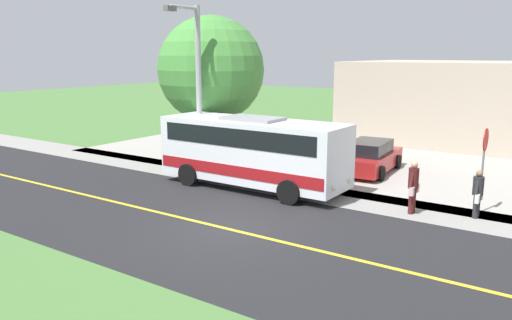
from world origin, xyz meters
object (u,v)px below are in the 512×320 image
object	(u,v)px
shuttle_bus_front	(253,149)
street_light_pole	(197,83)
pedestrian_waiting	(413,185)
pedestrian_with_bags	(478,193)
parked_car_near	(370,157)
stop_sign	(484,156)
tree_curbside	(211,70)

from	to	relation	value
shuttle_bus_front	street_light_pole	distance (m)	4.03
pedestrian_waiting	pedestrian_with_bags	bearing A→B (deg)	110.91
shuttle_bus_front	parked_car_near	distance (m)	5.99
pedestrian_waiting	stop_sign	bearing A→B (deg)	125.44
stop_sign	tree_curbside	distance (m)	12.92
parked_car_near	pedestrian_waiting	bearing A→B (deg)	35.45
parked_car_near	tree_curbside	xyz separation A→B (m)	(2.31, -7.23, 3.81)
pedestrian_with_bags	stop_sign	xyz separation A→B (m)	(-0.61, -0.02, 1.12)
pedestrian_waiting	shuttle_bus_front	bearing A→B (deg)	-87.28
pedestrian_waiting	parked_car_near	bearing A→B (deg)	-144.55
pedestrian_with_bags	stop_sign	size ratio (longest dim) A/B	0.55
pedestrian_with_bags	stop_sign	bearing A→B (deg)	-177.89
stop_sign	pedestrian_with_bags	bearing A→B (deg)	2.11
parked_car_near	stop_sign	bearing A→B (deg)	56.13
pedestrian_with_bags	street_light_pole	distance (m)	11.81
pedestrian_with_bags	pedestrian_waiting	distance (m)	2.02
shuttle_bus_front	pedestrian_waiting	distance (m)	6.33
tree_curbside	parked_car_near	bearing A→B (deg)	107.71
parked_car_near	tree_curbside	distance (m)	8.49
shuttle_bus_front	pedestrian_waiting	size ratio (longest dim) A/B	4.35
stop_sign	parked_car_near	world-z (taller)	stop_sign
pedestrian_waiting	parked_car_near	world-z (taller)	pedestrian_waiting
pedestrian_waiting	tree_curbside	world-z (taller)	tree_curbside
pedestrian_with_bags	pedestrian_waiting	world-z (taller)	pedestrian_waiting
shuttle_bus_front	street_light_pole	world-z (taller)	street_light_pole
shuttle_bus_front	tree_curbside	bearing A→B (deg)	-123.37
parked_car_near	shuttle_bus_front	bearing A→B (deg)	-28.03
shuttle_bus_front	stop_sign	size ratio (longest dim) A/B	2.70
pedestrian_with_bags	tree_curbside	distance (m)	13.28
shuttle_bus_front	pedestrian_with_bags	bearing A→B (deg)	97.10
stop_sign	tree_curbside	bearing A→B (deg)	-95.89
tree_curbside	stop_sign	bearing A→B (deg)	84.11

